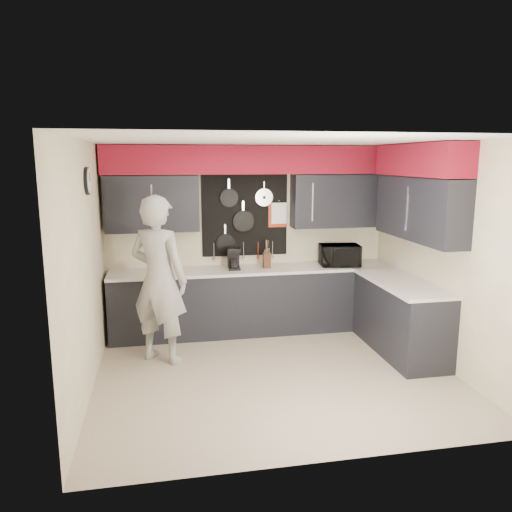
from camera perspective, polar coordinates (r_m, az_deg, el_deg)
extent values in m
plane|color=tan|center=(5.87, 2.16, -13.21)|extent=(4.00, 4.00, 0.00)
cube|color=beige|center=(7.16, -0.89, 2.08)|extent=(4.00, 0.01, 2.60)
cube|color=black|center=(6.84, -11.79, 5.87)|extent=(1.24, 0.32, 0.75)
cube|color=black|center=(7.28, 9.35, 6.25)|extent=(1.34, 0.32, 0.75)
cube|color=maroon|center=(6.90, -0.67, 10.92)|extent=(3.94, 0.36, 0.38)
cube|color=black|center=(7.09, -1.29, 4.65)|extent=(1.22, 0.03, 1.15)
cylinder|color=black|center=(7.00, -3.11, 6.65)|extent=(0.26, 0.04, 0.26)
cylinder|color=black|center=(7.06, -1.47, 4.01)|extent=(0.30, 0.04, 0.30)
cylinder|color=black|center=(7.07, -3.54, 1.46)|extent=(0.27, 0.04, 0.27)
cylinder|color=silver|center=(7.09, 0.92, 6.72)|extent=(0.25, 0.02, 0.25)
cube|color=#B52E0D|center=(7.17, 2.46, 4.67)|extent=(0.26, 0.01, 0.34)
cube|color=white|center=(7.15, 2.65, 4.90)|extent=(0.22, 0.01, 0.30)
cylinder|color=silver|center=(7.08, -4.83, 0.56)|extent=(0.01, 0.01, 0.20)
cylinder|color=silver|center=(7.11, -3.12, 0.62)|extent=(0.01, 0.01, 0.20)
cylinder|color=silver|center=(7.14, -1.43, 0.67)|extent=(0.01, 0.01, 0.20)
cylinder|color=silver|center=(7.17, 0.24, 0.73)|extent=(0.01, 0.01, 0.20)
cylinder|color=silver|center=(7.22, 1.90, 0.79)|extent=(0.01, 0.01, 0.20)
cube|color=beige|center=(6.23, 20.45, 0.05)|extent=(0.01, 3.50, 2.60)
cube|color=black|center=(6.34, 18.16, 5.17)|extent=(0.32, 1.70, 0.75)
cube|color=maroon|center=(6.30, 18.32, 10.38)|extent=(0.36, 1.70, 0.38)
cube|color=beige|center=(5.39, -18.88, -1.46)|extent=(0.01, 3.50, 2.60)
cylinder|color=black|center=(5.68, -18.73, 8.12)|extent=(0.04, 0.30, 0.30)
cylinder|color=white|center=(5.67, -18.51, 8.14)|extent=(0.01, 0.26, 0.26)
cube|color=black|center=(7.06, -0.46, -5.20)|extent=(3.90, 0.60, 0.88)
cube|color=silver|center=(6.93, -0.44, -1.58)|extent=(3.90, 0.63, 0.04)
cube|color=black|center=(6.59, 16.16, -6.84)|extent=(0.60, 1.60, 0.88)
cube|color=silver|center=(6.46, 16.26, -2.96)|extent=(0.63, 1.60, 0.04)
cube|color=black|center=(6.94, -0.06, -8.88)|extent=(3.90, 0.06, 0.10)
imported|color=black|center=(7.17, 9.52, 0.09)|extent=(0.58, 0.43, 0.30)
cube|color=#361D11|center=(6.93, 1.24, -0.47)|extent=(0.10, 0.10, 0.22)
cylinder|color=white|center=(7.01, 1.24, -0.54)|extent=(0.13, 0.13, 0.17)
cube|color=black|center=(6.86, -2.51, -1.42)|extent=(0.18, 0.21, 0.03)
cube|color=black|center=(6.90, -2.61, -0.15)|extent=(0.17, 0.07, 0.27)
cube|color=black|center=(6.81, -2.53, 0.71)|extent=(0.18, 0.21, 0.05)
cylinder|color=black|center=(6.83, -2.49, -0.82)|extent=(0.10, 0.10, 0.13)
imported|color=#9F9E9C|center=(6.02, -11.05, -2.67)|extent=(0.88, 0.81, 2.01)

